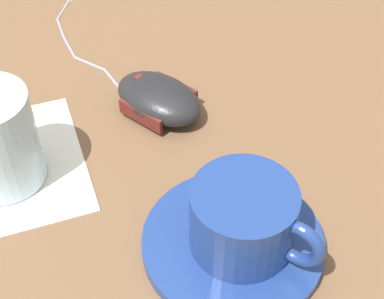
{
  "coord_description": "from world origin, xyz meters",
  "views": [
    {
      "loc": [
        0.39,
        0.02,
        0.41
      ],
      "look_at": [
        0.03,
        0.1,
        0.03
      ],
      "focal_mm": 55.0,
      "sensor_mm": 36.0,
      "label": 1
    }
  ],
  "objects": [
    {
      "name": "ground_plane",
      "position": [
        0.0,
        0.0,
        0.0
      ],
      "size": [
        3.0,
        3.0,
        0.0
      ],
      "primitive_type": "plane",
      "color": "brown"
    },
    {
      "name": "mouse_cable",
      "position": [
        -0.26,
        0.0,
        0.0
      ],
      "size": [
        0.32,
        0.07,
        0.0
      ],
      "color": "gray",
      "rests_on": "ground"
    },
    {
      "name": "coffee_cup",
      "position": [
        0.12,
        0.12,
        0.04
      ],
      "size": [
        0.1,
        0.1,
        0.06
      ],
      "color": "navy",
      "rests_on": "saucer"
    },
    {
      "name": "computer_mouse",
      "position": [
        -0.06,
        0.08,
        0.02
      ],
      "size": [
        0.11,
        0.11,
        0.04
      ],
      "color": "black",
      "rests_on": "ground"
    },
    {
      "name": "saucer",
      "position": [
        0.12,
        0.11,
        0.01
      ],
      "size": [
        0.15,
        0.15,
        0.01
      ],
      "primitive_type": "cylinder",
      "color": "navy",
      "rests_on": "ground"
    }
  ]
}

